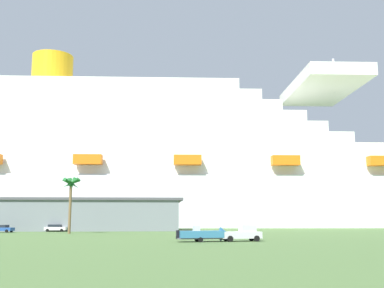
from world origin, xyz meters
TOP-DOWN VIEW (x-y plane):
  - ground_plane at (0.00, 30.00)m, footprint 600.00×600.00m
  - cruise_ship at (-26.22, 67.83)m, footprint 246.97×46.30m
  - terminal_building at (-37.36, 30.52)m, footprint 54.51×24.13m
  - pickup_truck at (-1.60, -21.27)m, footprint 5.90×3.23m
  - small_boat_on_trailer at (-6.58, -22.41)m, footprint 8.19×3.46m
  - palm_tree at (-32.43, 7.84)m, footprint 3.70×3.82m
  - parked_car_white_van at (-38.53, 20.08)m, footprint 4.76×2.16m
  - parked_car_blue_suv at (-48.47, 15.15)m, footprint 4.97×2.69m

SIDE VIEW (x-z plane):
  - ground_plane at x=0.00m, z-range 0.00..0.00m
  - parked_car_blue_suv at x=-48.47m, z-range 0.04..1.62m
  - parked_car_white_van at x=-38.53m, z-range 0.05..1.63m
  - small_boat_on_trailer at x=-6.58m, z-range -0.11..2.04m
  - pickup_truck at x=-1.60m, z-range -0.06..2.14m
  - terminal_building at x=-37.36m, z-range 0.02..7.65m
  - palm_tree at x=-32.43m, z-range 3.38..14.60m
  - cruise_ship at x=-26.22m, z-range -14.63..51.10m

